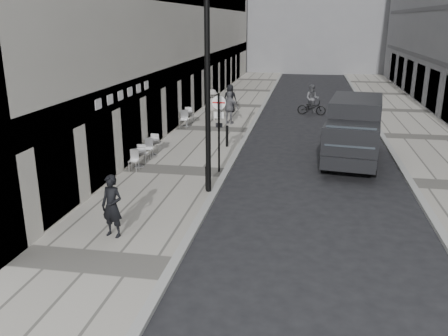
{
  "coord_description": "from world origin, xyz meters",
  "views": [
    {
      "loc": [
        3.05,
        -7.11,
        5.84
      ],
      "look_at": [
        0.57,
        6.89,
        1.4
      ],
      "focal_mm": 38.0,
      "sensor_mm": 36.0,
      "label": 1
    }
  ],
  "objects_px": {
    "sign_post": "(219,122)",
    "lamppost": "(207,79)",
    "walking_man": "(112,206)",
    "panel_van": "(354,127)",
    "cyclist": "(312,103)"
  },
  "relations": [
    {
      "from": "walking_man",
      "to": "lamppost",
      "type": "distance_m",
      "value": 5.33
    },
    {
      "from": "lamppost",
      "to": "cyclist",
      "type": "relative_size",
      "value": 3.61
    },
    {
      "from": "panel_van",
      "to": "cyclist",
      "type": "distance_m",
      "value": 10.55
    },
    {
      "from": "lamppost",
      "to": "panel_van",
      "type": "bearing_deg",
      "value": 44.02
    },
    {
      "from": "panel_van",
      "to": "cyclist",
      "type": "relative_size",
      "value": 3.01
    },
    {
      "from": "sign_post",
      "to": "lamppost",
      "type": "relative_size",
      "value": 0.44
    },
    {
      "from": "lamppost",
      "to": "sign_post",
      "type": "bearing_deg",
      "value": 91.36
    },
    {
      "from": "sign_post",
      "to": "cyclist",
      "type": "relative_size",
      "value": 1.59
    },
    {
      "from": "walking_man",
      "to": "panel_van",
      "type": "xyz_separation_m",
      "value": [
        7.11,
        9.07,
        0.49
      ]
    },
    {
      "from": "panel_van",
      "to": "walking_man",
      "type": "bearing_deg",
      "value": -120.3
    },
    {
      "from": "panel_van",
      "to": "lamppost",
      "type": "bearing_deg",
      "value": -128.2
    },
    {
      "from": "sign_post",
      "to": "lamppost",
      "type": "distance_m",
      "value": 2.97
    },
    {
      "from": "sign_post",
      "to": "cyclist",
      "type": "xyz_separation_m",
      "value": [
        3.59,
        13.19,
        -1.35
      ]
    },
    {
      "from": "walking_man",
      "to": "sign_post",
      "type": "relative_size",
      "value": 0.57
    },
    {
      "from": "sign_post",
      "to": "panel_van",
      "type": "bearing_deg",
      "value": 26.7
    }
  ]
}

